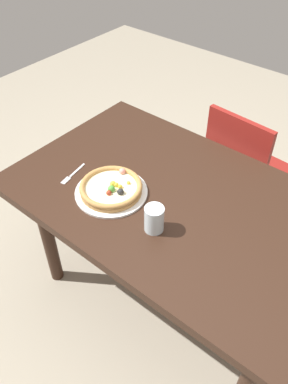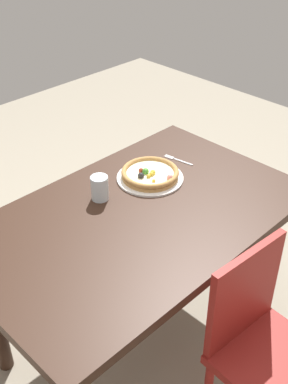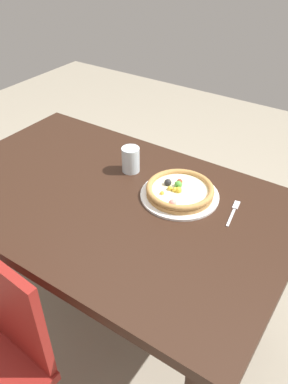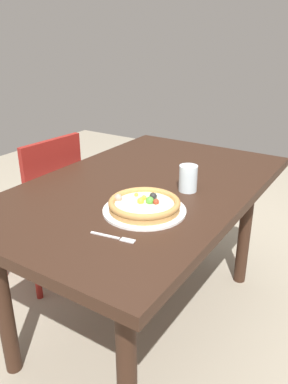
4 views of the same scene
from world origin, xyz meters
TOP-DOWN VIEW (x-y plane):
  - ground_plane at (0.00, 0.00)m, footprint 6.00×6.00m
  - dining_table at (0.00, 0.00)m, footprint 1.49×0.93m
  - chair_near at (0.01, -0.68)m, footprint 0.43×0.43m
  - plate at (0.24, 0.16)m, footprint 0.32×0.32m
  - pizza at (0.24, 0.16)m, footprint 0.28×0.28m
  - fork at (0.47, 0.19)m, footprint 0.04×0.17m
  - drinking_glass at (-0.03, 0.20)m, footprint 0.08×0.08m

SIDE VIEW (x-z plane):
  - ground_plane at x=0.00m, z-range 0.00..0.00m
  - chair_near at x=0.01m, z-range 0.05..0.94m
  - dining_table at x=0.00m, z-range 0.29..1.06m
  - fork at x=0.47m, z-range 0.77..0.77m
  - plate at x=0.24m, z-range 0.77..0.78m
  - pizza at x=0.24m, z-range 0.77..0.82m
  - drinking_glass at x=-0.03m, z-range 0.77..0.88m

